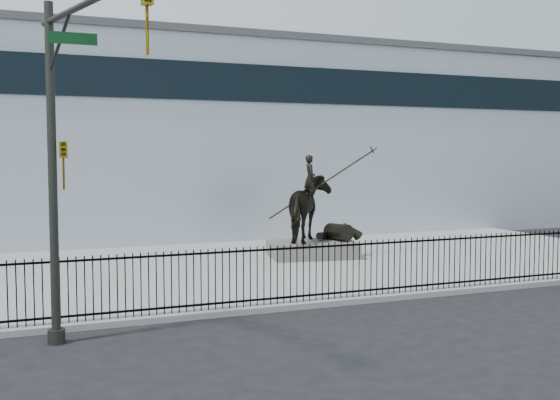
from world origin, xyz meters
name	(u,v)px	position (x,y,z in m)	size (l,w,h in m)	color
ground	(358,315)	(0.00, 0.00, 0.00)	(120.00, 120.00, 0.00)	black
plaza	(260,267)	(0.00, 7.00, 0.07)	(30.00, 12.00, 0.15)	gray
building	(175,143)	(0.00, 20.00, 4.50)	(44.00, 14.00, 9.00)	silver
picket_fence	(336,270)	(0.00, 1.25, 0.90)	(22.10, 0.10, 1.50)	black
statue_plinth	(312,249)	(2.35, 7.85, 0.44)	(3.08, 2.12, 0.58)	#5F5B56
equestrian_statue	(314,209)	(2.41, 7.85, 1.94)	(3.91, 2.74, 3.35)	black
traffic_signal_left	(68,149)	(-6.75, -0.62, 4.03)	(1.52, 4.84, 7.00)	#262923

